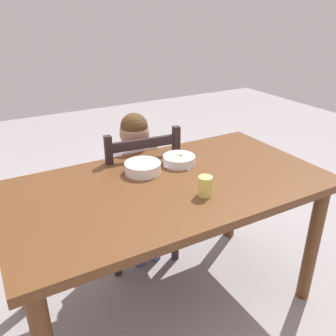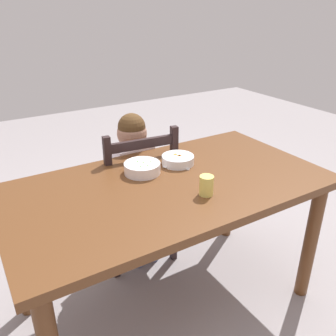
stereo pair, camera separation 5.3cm
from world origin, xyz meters
The scene contains 8 objects.
ground_plane centered at (0.00, 0.00, 0.00)m, with size 8.00×8.00×0.00m, color gray.
dining_table centered at (0.00, 0.00, 0.64)m, with size 1.50×0.81×0.74m.
dining_chair centered at (0.04, 0.45, 0.43)m, with size 0.46×0.46×0.89m.
child_figure centered at (0.04, 0.45, 0.62)m, with size 0.32×0.31×0.94m.
bowl_of_peas centered at (-0.06, 0.16, 0.76)m, with size 0.18×0.18×0.06m.
bowl_of_carrots centered at (0.15, 0.16, 0.76)m, with size 0.17×0.17×0.05m.
spoon centered at (0.09, 0.13, 0.74)m, with size 0.11×0.11×0.01m.
drinking_cup centered at (0.08, -0.18, 0.78)m, with size 0.06×0.06×0.09m, color #E0D162.
Camera 2 is at (-0.77, -1.25, 1.49)m, focal length 37.91 mm.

